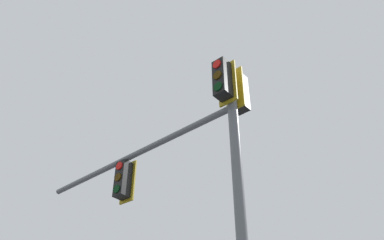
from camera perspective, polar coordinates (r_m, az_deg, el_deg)
signal_mast_assembly at (r=8.10m, az=0.46°, el=-6.95°), size 5.91×3.08×7.36m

